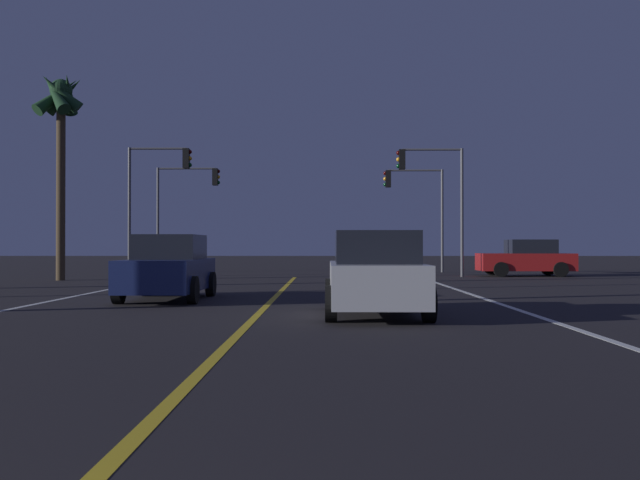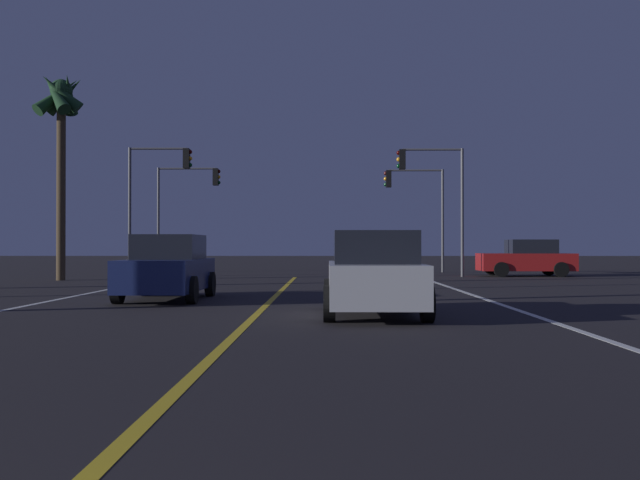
{
  "view_description": "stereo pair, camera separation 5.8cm",
  "coord_description": "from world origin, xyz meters",
  "px_view_note": "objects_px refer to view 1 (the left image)",
  "views": [
    {
      "loc": [
        1.39,
        -0.55,
        1.41
      ],
      "look_at": [
        1.16,
        27.06,
        1.64
      ],
      "focal_mm": 39.97,
      "sensor_mm": 36.0,
      "label": 1
    },
    {
      "loc": [
        1.45,
        -0.55,
        1.41
      ],
      "look_at": [
        1.16,
        27.06,
        1.64
      ],
      "focal_mm": 39.97,
      "sensor_mm": 36.0,
      "label": 2
    }
  ],
  "objects_px": {
    "car_crossing_side": "(527,258)",
    "traffic_light_far_left": "(187,194)",
    "traffic_light_near_right": "(432,182)",
    "car_oncoming": "(169,268)",
    "car_lead_same_lane": "(375,275)",
    "traffic_light_near_left": "(158,182)",
    "street_lamp_left_mid": "(12,92)",
    "palm_tree_left_far": "(61,112)",
    "traffic_light_far_right": "(414,196)"
  },
  "relations": [
    {
      "from": "car_oncoming",
      "to": "traffic_light_near_left",
      "type": "height_order",
      "value": "traffic_light_near_left"
    },
    {
      "from": "car_lead_same_lane",
      "to": "street_lamp_left_mid",
      "type": "xyz_separation_m",
      "value": [
        -9.65,
        5.1,
        4.82
      ]
    },
    {
      "from": "traffic_light_far_left",
      "to": "street_lamp_left_mid",
      "type": "distance_m",
      "value": 18.48
    },
    {
      "from": "traffic_light_far_left",
      "to": "traffic_light_near_left",
      "type": "bearing_deg",
      "value": -92.8
    },
    {
      "from": "traffic_light_near_left",
      "to": "street_lamp_left_mid",
      "type": "height_order",
      "value": "street_lamp_left_mid"
    },
    {
      "from": "car_oncoming",
      "to": "traffic_light_far_right",
      "type": "distance_m",
      "value": 21.45
    },
    {
      "from": "traffic_light_far_right",
      "to": "palm_tree_left_far",
      "type": "relative_size",
      "value": 0.64
    },
    {
      "from": "traffic_light_near_right",
      "to": "traffic_light_far_right",
      "type": "height_order",
      "value": "traffic_light_near_right"
    },
    {
      "from": "traffic_light_near_left",
      "to": "traffic_light_far_right",
      "type": "bearing_deg",
      "value": 23.98
    },
    {
      "from": "traffic_light_far_left",
      "to": "palm_tree_left_far",
      "type": "distance_m",
      "value": 9.94
    },
    {
      "from": "traffic_light_far_right",
      "to": "traffic_light_far_left",
      "type": "distance_m",
      "value": 12.09
    },
    {
      "from": "car_crossing_side",
      "to": "traffic_light_far_left",
      "type": "bearing_deg",
      "value": -15.75
    },
    {
      "from": "traffic_light_near_left",
      "to": "traffic_light_far_left",
      "type": "xyz_separation_m",
      "value": [
        0.27,
        5.5,
        -0.18
      ]
    },
    {
      "from": "car_lead_same_lane",
      "to": "traffic_light_near_right",
      "type": "bearing_deg",
      "value": -11.98
    },
    {
      "from": "car_lead_same_lane",
      "to": "car_crossing_side",
      "type": "relative_size",
      "value": 1.0
    },
    {
      "from": "car_oncoming",
      "to": "street_lamp_left_mid",
      "type": "xyz_separation_m",
      "value": [
        -4.53,
        0.91,
        4.82
      ]
    },
    {
      "from": "car_lead_same_lane",
      "to": "traffic_light_far_right",
      "type": "relative_size",
      "value": 0.78
    },
    {
      "from": "traffic_light_near_left",
      "to": "street_lamp_left_mid",
      "type": "bearing_deg",
      "value": -94.39
    },
    {
      "from": "car_oncoming",
      "to": "car_lead_same_lane",
      "type": "bearing_deg",
      "value": 50.67
    },
    {
      "from": "car_crossing_side",
      "to": "traffic_light_near_left",
      "type": "xyz_separation_m",
      "value": [
        -17.0,
        -0.78,
        3.52
      ]
    },
    {
      "from": "traffic_light_near_left",
      "to": "palm_tree_left_far",
      "type": "distance_m",
      "value": 5.31
    },
    {
      "from": "car_oncoming",
      "to": "traffic_light_near_left",
      "type": "xyz_separation_m",
      "value": [
        -3.55,
        13.79,
        3.52
      ]
    },
    {
      "from": "car_lead_same_lane",
      "to": "car_oncoming",
      "type": "relative_size",
      "value": 1.0
    },
    {
      "from": "traffic_light_far_left",
      "to": "street_lamp_left_mid",
      "type": "xyz_separation_m",
      "value": [
        -1.26,
        -18.38,
        1.49
      ]
    },
    {
      "from": "car_crossing_side",
      "to": "car_oncoming",
      "type": "bearing_deg",
      "value": 47.26
    },
    {
      "from": "traffic_light_near_left",
      "to": "traffic_light_far_right",
      "type": "xyz_separation_m",
      "value": [
        12.36,
        5.5,
        -0.27
      ]
    },
    {
      "from": "car_crossing_side",
      "to": "car_lead_same_lane",
      "type": "bearing_deg",
      "value": 66.02
    },
    {
      "from": "traffic_light_far_right",
      "to": "palm_tree_left_far",
      "type": "distance_m",
      "value": 18.14
    },
    {
      "from": "traffic_light_near_right",
      "to": "traffic_light_near_left",
      "type": "distance_m",
      "value": 12.48
    },
    {
      "from": "street_lamp_left_mid",
      "to": "traffic_light_near_left",
      "type": "bearing_deg",
      "value": 85.61
    },
    {
      "from": "car_lead_same_lane",
      "to": "street_lamp_left_mid",
      "type": "height_order",
      "value": "street_lamp_left_mid"
    },
    {
      "from": "car_lead_same_lane",
      "to": "palm_tree_left_far",
      "type": "xyz_separation_m",
      "value": [
        -11.85,
        14.56,
        6.05
      ]
    },
    {
      "from": "traffic_light_far_left",
      "to": "palm_tree_left_far",
      "type": "bearing_deg",
      "value": -111.17
    },
    {
      "from": "car_crossing_side",
      "to": "street_lamp_left_mid",
      "type": "distance_m",
      "value": 23.1
    },
    {
      "from": "car_oncoming",
      "to": "traffic_light_near_right",
      "type": "height_order",
      "value": "traffic_light_near_right"
    },
    {
      "from": "palm_tree_left_far",
      "to": "traffic_light_near_left",
      "type": "bearing_deg",
      "value": 47.04
    },
    {
      "from": "traffic_light_near_right",
      "to": "traffic_light_far_right",
      "type": "xyz_separation_m",
      "value": [
        -0.12,
        5.5,
        -0.24
      ]
    },
    {
      "from": "traffic_light_near_left",
      "to": "traffic_light_far_left",
      "type": "height_order",
      "value": "traffic_light_near_left"
    },
    {
      "from": "traffic_light_far_right",
      "to": "traffic_light_near_left",
      "type": "bearing_deg",
      "value": 23.98
    },
    {
      "from": "traffic_light_far_right",
      "to": "traffic_light_near_right",
      "type": "bearing_deg",
      "value": 91.2
    },
    {
      "from": "car_oncoming",
      "to": "palm_tree_left_far",
      "type": "bearing_deg",
      "value": -147.0
    },
    {
      "from": "traffic_light_near_left",
      "to": "palm_tree_left_far",
      "type": "height_order",
      "value": "palm_tree_left_far"
    },
    {
      "from": "car_oncoming",
      "to": "traffic_light_near_right",
      "type": "xyz_separation_m",
      "value": [
        8.93,
        13.79,
        3.49
      ]
    },
    {
      "from": "traffic_light_near_left",
      "to": "car_crossing_side",
      "type": "bearing_deg",
      "value": 2.63
    },
    {
      "from": "traffic_light_far_right",
      "to": "street_lamp_left_mid",
      "type": "bearing_deg",
      "value": 54.01
    },
    {
      "from": "car_lead_same_lane",
      "to": "car_oncoming",
      "type": "distance_m",
      "value": 6.61
    },
    {
      "from": "traffic_light_far_right",
      "to": "palm_tree_left_far",
      "type": "xyz_separation_m",
      "value": [
        -15.55,
        -8.92,
        2.8
      ]
    },
    {
      "from": "traffic_light_far_left",
      "to": "car_oncoming",
      "type": "bearing_deg",
      "value": -80.36
    },
    {
      "from": "car_crossing_side",
      "to": "traffic_light_near_right",
      "type": "bearing_deg",
      "value": 9.78
    },
    {
      "from": "car_crossing_side",
      "to": "traffic_light_far_right",
      "type": "relative_size",
      "value": 0.78
    }
  ]
}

